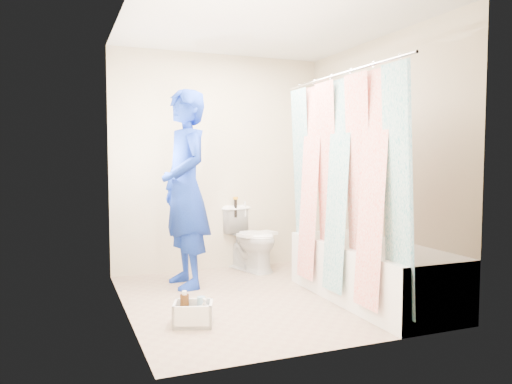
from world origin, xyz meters
name	(u,v)px	position (x,y,z in m)	size (l,w,h in m)	color
floor	(263,298)	(0.00, 0.00, 0.00)	(2.60, 2.60, 0.00)	gray
ceiling	(263,25)	(0.00, 0.00, 2.40)	(2.40, 2.60, 0.02)	silver
wall_back	(219,163)	(0.00, 1.30, 1.20)	(2.40, 0.02, 2.40)	#BCAE91
wall_front	(341,167)	(0.00, -1.30, 1.20)	(2.40, 0.02, 2.40)	#BCAE91
wall_left	(124,165)	(-1.20, 0.00, 1.20)	(0.02, 2.60, 2.40)	#BCAE91
wall_right	(378,163)	(1.20, 0.00, 1.20)	(0.02, 2.60, 2.40)	#BCAE91
bathtub	(371,270)	(0.85, -0.43, 0.27)	(0.70, 1.75, 0.50)	white
curtain_rod	(341,74)	(0.52, -0.43, 1.95)	(0.02, 0.02, 1.90)	silver
shower_curtain	(339,186)	(0.52, -0.43, 1.02)	(0.06, 1.75, 1.80)	white
toilet	(251,238)	(0.30, 1.08, 0.36)	(0.40, 0.70, 0.71)	white
tank_lid	(257,234)	(0.33, 0.97, 0.42)	(0.44, 0.19, 0.03)	white
tank_internals	(238,206)	(0.21, 1.25, 0.70)	(0.17, 0.08, 0.23)	black
plumber	(185,189)	(-0.55, 0.66, 0.96)	(0.70, 0.46, 1.91)	navy
cleaning_caddy	(194,314)	(-0.76, -0.49, 0.08)	(0.35, 0.32, 0.22)	white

